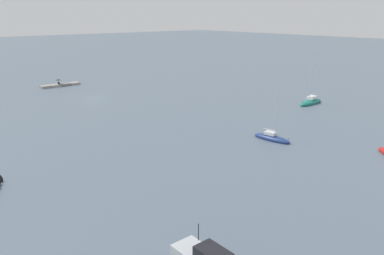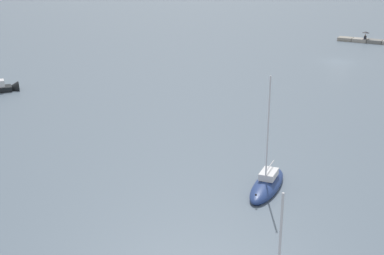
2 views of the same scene
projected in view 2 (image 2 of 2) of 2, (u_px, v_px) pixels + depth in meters
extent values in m
plane|color=slate|center=(339.00, 62.00, 74.06)|extent=(500.00, 500.00, 0.00)
cube|color=slate|center=(375.00, 41.00, 88.25)|extent=(2.36, 2.00, 0.58)
cube|color=gray|center=(360.00, 40.00, 89.40)|extent=(2.36, 2.00, 0.58)
cube|color=gray|center=(345.00, 39.00, 90.55)|extent=(2.36, 2.00, 0.58)
cube|color=#1E2333|center=(365.00, 39.00, 88.60)|extent=(0.39, 0.45, 0.16)
cube|color=#232328|center=(365.00, 37.00, 88.78)|extent=(0.42, 0.25, 0.52)
sphere|color=tan|center=(365.00, 35.00, 88.67)|extent=(0.22, 0.22, 0.22)
cylinder|color=black|center=(365.00, 36.00, 88.74)|extent=(0.02, 0.02, 1.05)
cone|color=black|center=(366.00, 32.00, 88.55)|extent=(1.25, 1.25, 0.22)
sphere|color=black|center=(366.00, 31.00, 88.51)|extent=(0.05, 0.05, 0.05)
ellipsoid|color=navy|center=(267.00, 186.00, 35.55)|extent=(2.31, 5.98, 1.00)
cube|color=silver|center=(269.00, 174.00, 35.56)|extent=(1.18, 1.73, 0.46)
cylinder|color=silver|center=(268.00, 131.00, 33.80)|extent=(0.10, 0.10, 7.21)
cylinder|color=silver|center=(270.00, 166.00, 35.62)|extent=(0.30, 2.04, 0.08)
sphere|color=black|center=(256.00, 195.00, 33.04)|extent=(0.13, 0.13, 0.13)
cone|color=black|center=(12.00, 89.00, 59.61)|extent=(2.22, 2.21, 1.58)
cube|color=#283847|center=(0.00, 83.00, 58.91)|extent=(1.00, 0.79, 0.53)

